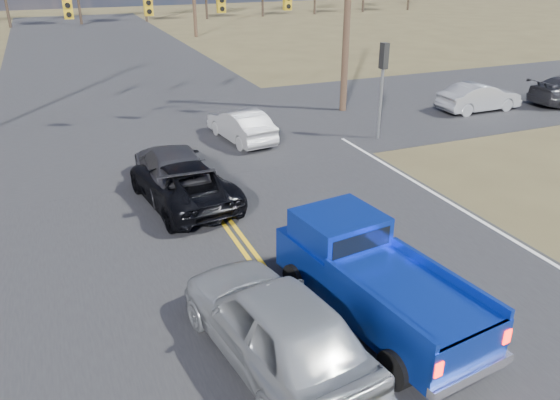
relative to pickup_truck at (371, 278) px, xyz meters
name	(u,v)px	position (x,y,z in m)	size (l,w,h in m)	color
road_main	(212,203)	(-1.46, 6.90, -0.94)	(14.00, 120.00, 0.02)	#28282B
road_cross	(160,132)	(-1.46, 14.90, -0.94)	(120.00, 12.00, 0.02)	#28282B
signal_gantry	(162,9)	(-0.96, 14.69, 4.13)	(19.60, 4.83, 10.00)	#473323
utility_poles	(153,7)	(-1.46, 13.90, 4.29)	(19.60, 58.32, 10.00)	#473323
pickup_truck	(371,278)	(0.00, 0.00, 0.00)	(2.59, 5.36, 1.94)	black
silver_suv	(275,323)	(-2.37, -0.50, -0.09)	(2.00, 4.98, 1.70)	#9B9FA3
black_suv	(183,183)	(-2.26, 7.23, -0.26)	(2.26, 4.91, 1.36)	black
white_car_queue	(241,125)	(1.41, 12.40, -0.28)	(1.39, 3.97, 1.31)	silver
dgrey_car_queue	(173,167)	(-2.26, 8.55, -0.22)	(2.00, 4.93, 1.43)	#35353A
cross_car_east_near	(479,97)	(13.60, 12.26, -0.25)	(4.16, 1.45, 1.37)	#9EA1A6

